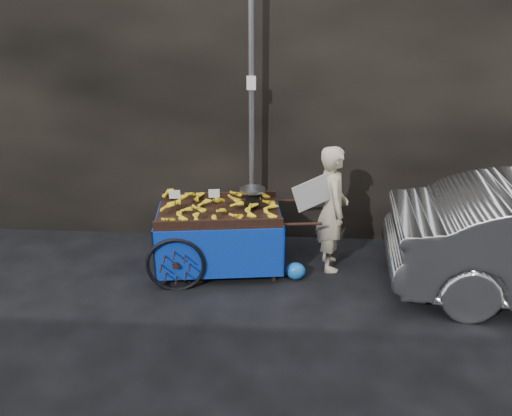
{
  "coord_description": "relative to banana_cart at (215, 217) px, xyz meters",
  "views": [
    {
      "loc": [
        0.78,
        -5.39,
        3.43
      ],
      "look_at": [
        0.41,
        0.5,
        0.94
      ],
      "focal_mm": 35.0,
      "sensor_mm": 36.0,
      "label": 1
    }
  ],
  "objects": [
    {
      "name": "ground",
      "position": [
        0.14,
        -0.59,
        -0.75
      ],
      "size": [
        80.0,
        80.0,
        0.0
      ],
      "primitive_type": "plane",
      "color": "black",
      "rests_on": "ground"
    },
    {
      "name": "banana_cart",
      "position": [
        0.0,
        0.0,
        0.0
      ],
      "size": [
        2.33,
        1.3,
        1.21
      ],
      "rotation": [
        0.0,
        0.0,
        0.13
      ],
      "color": "black",
      "rests_on": "ground"
    },
    {
      "name": "street_pole",
      "position": [
        0.44,
        0.7,
        1.26
      ],
      "size": [
        0.12,
        0.1,
        4.0
      ],
      "color": "slate",
      "rests_on": "ground"
    },
    {
      "name": "building_wall",
      "position": [
        0.53,
        2.01,
        1.75
      ],
      "size": [
        13.5,
        2.0,
        5.0
      ],
      "color": "black",
      "rests_on": "ground"
    },
    {
      "name": "vendor",
      "position": [
        1.55,
        0.13,
        0.11
      ],
      "size": [
        0.79,
        0.66,
        1.71
      ],
      "rotation": [
        0.0,
        0.0,
        1.67
      ],
      "color": "#BAAB8A",
      "rests_on": "ground"
    },
    {
      "name": "plastic_bag",
      "position": [
        1.08,
        -0.25,
        -0.63
      ],
      "size": [
        0.26,
        0.21,
        0.23
      ],
      "primitive_type": "ellipsoid",
      "color": "blue",
      "rests_on": "ground"
    }
  ]
}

